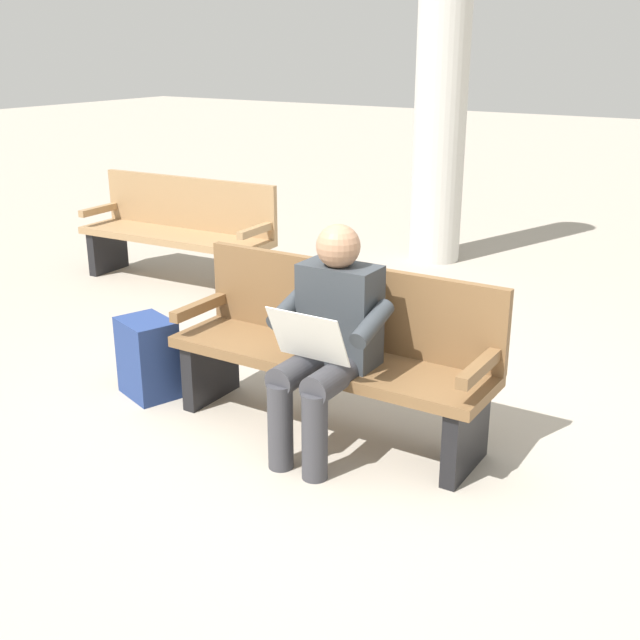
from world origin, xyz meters
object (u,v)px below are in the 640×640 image
object	(u,v)px
bench_near	(334,349)
bench_far	(180,230)
backpack	(149,358)
support_pillar	(442,84)
person_seated	(328,336)

from	to	relation	value
bench_near	bench_far	size ratio (longest dim) A/B	0.99
backpack	bench_far	xyz separation A→B (m)	(1.46, -1.90, 0.22)
bench_near	bench_far	xyz separation A→B (m)	(2.61, -1.67, 0.00)
backpack	bench_near	bearing A→B (deg)	-168.65
bench_near	support_pillar	xyz separation A→B (m)	(1.05, -3.56, 1.19)
bench_near	bench_far	bearing A→B (deg)	-33.49
bench_near	bench_far	distance (m)	3.10
support_pillar	backpack	bearing A→B (deg)	88.51
bench_near	person_seated	distance (m)	0.31
support_pillar	person_seated	bearing A→B (deg)	107.01
bench_near	person_seated	bearing A→B (deg)	114.58
backpack	support_pillar	distance (m)	4.05
backpack	bench_far	size ratio (longest dim) A/B	0.26
person_seated	bench_far	world-z (taller)	person_seated
bench_near	support_pillar	size ratio (longest dim) A/B	0.55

